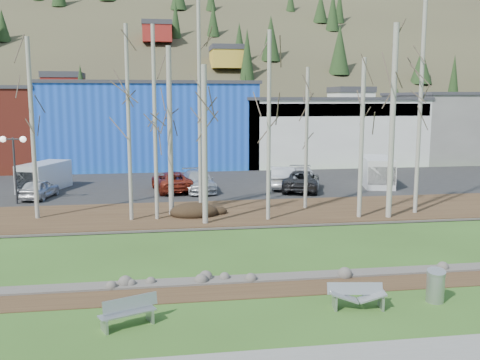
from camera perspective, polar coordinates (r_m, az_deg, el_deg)
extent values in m
plane|color=#2E4D1B|center=(17.88, 9.62, -13.40)|extent=(200.00, 200.00, 0.00)
cube|color=#382616|center=(19.74, 7.67, -11.14)|extent=(80.00, 1.80, 0.03)
cube|color=#382616|center=(31.37, 1.26, -3.47)|extent=(80.00, 7.00, 0.15)
cube|color=black|center=(41.57, -1.27, -0.45)|extent=(80.00, 14.00, 0.14)
cube|color=#1540AB|center=(54.76, -9.50, 5.78)|extent=(20.00, 12.00, 8.00)
cube|color=#333338|center=(54.71, -9.61, 10.12)|extent=(20.40, 12.24, 0.30)
cube|color=beige|center=(57.48, 8.84, 5.18)|extent=(18.00, 12.00, 6.50)
cube|color=#333338|center=(57.38, 8.92, 8.57)|extent=(18.36, 12.24, 0.30)
cube|color=navy|center=(51.80, 10.89, 7.35)|extent=(17.64, 0.20, 1.20)
cube|color=slate|center=(64.14, 22.66, 5.20)|extent=(14.00, 12.00, 7.00)
cube|color=#333338|center=(64.07, 22.85, 8.45)|extent=(14.28, 12.24, 0.30)
cube|color=#A5A8AA|center=(16.46, -14.27, -14.78)|extent=(0.27, 0.50, 0.41)
cube|color=#A5A8AA|center=(16.90, -9.59, -14.00)|extent=(0.27, 0.50, 0.41)
cube|color=#A5A8AA|center=(16.67, -11.62, -12.71)|extent=(1.60, 0.77, 0.38)
cube|color=#A5A8AA|center=(16.58, -11.92, -13.71)|extent=(1.74, 1.10, 0.05)
cube|color=#A5A8AA|center=(17.85, 10.07, -12.70)|extent=(0.16, 0.55, 0.44)
cube|color=#A5A8AA|center=(18.16, 14.82, -12.48)|extent=(0.16, 0.55, 0.44)
cube|color=#A5A8AA|center=(18.04, 12.15, -11.25)|extent=(1.80, 0.47, 0.39)
cube|color=#9B9EA0|center=(17.84, 11.05, -12.13)|extent=(0.93, 0.62, 0.32)
cube|color=#9B9EA0|center=(18.03, 13.91, -12.00)|extent=(0.93, 0.62, 0.32)
cylinder|color=#A5A8AA|center=(19.16, 20.12, -10.69)|extent=(0.72, 0.72, 1.01)
cylinder|color=gold|center=(19.04, 13.12, -11.93)|extent=(0.01, 0.01, 0.11)
cylinder|color=gold|center=(19.10, 13.04, -11.87)|extent=(0.01, 0.01, 0.11)
ellipsoid|color=white|center=(19.04, 13.19, -11.55)|extent=(0.39, 0.22, 0.22)
cube|color=gray|center=(19.02, 13.19, -11.42)|extent=(0.25, 0.13, 0.02)
sphere|color=white|center=(19.08, 13.65, -11.21)|extent=(0.12, 0.12, 0.12)
cone|color=gold|center=(19.11, 13.86, -11.18)|extent=(0.07, 0.04, 0.03)
ellipsoid|color=black|center=(30.29, -4.94, -3.28)|extent=(2.71, 1.92, 0.53)
cylinder|color=#AAA599|center=(31.00, -21.26, 5.05)|extent=(0.23, 0.23, 9.76)
cylinder|color=#AAA599|center=(29.08, -11.79, 5.85)|extent=(0.20, 0.20, 10.36)
cylinder|color=#AAA599|center=(30.19, -7.47, 5.12)|extent=(0.29, 0.29, 9.38)
cylinder|color=#AAA599|center=(29.83, -4.34, 7.50)|extent=(0.20, 0.20, 11.85)
cylinder|color=#AAA599|center=(27.81, -3.79, 3.70)|extent=(0.29, 0.29, 8.25)
cylinder|color=#AAA599|center=(31.98, 7.11, 4.39)|extent=(0.20, 0.20, 8.34)
cylinder|color=#AAA599|center=(28.62, 3.09, 5.67)|extent=(0.21, 0.21, 10.06)
cylinder|color=#AAA599|center=(30.27, 15.94, 5.92)|extent=(0.31, 0.31, 10.49)
cylinder|color=#AAA599|center=(29.96, 12.84, 4.31)|extent=(0.24, 0.24, 8.71)
cylinder|color=#AAA599|center=(31.96, 18.67, 7.43)|extent=(0.23, 0.23, 12.16)
cylinder|color=#AAA599|center=(29.04, -9.06, 5.92)|extent=(0.20, 0.20, 10.36)
cylinder|color=#262628|center=(36.03, -22.88, 0.89)|extent=(0.12, 0.12, 4.16)
cylinder|color=#262628|center=(35.84, -23.06, 4.03)|extent=(1.24, 0.28, 0.08)
sphere|color=white|center=(36.09, -23.97, 4.00)|extent=(0.37, 0.37, 0.37)
sphere|color=white|center=(35.59, -22.14, 4.05)|extent=(0.37, 0.37, 0.37)
imported|color=silver|center=(37.67, -20.65, -0.87)|extent=(2.26, 4.03, 1.29)
imported|color=maroon|center=(38.35, -7.30, -0.13)|extent=(3.08, 5.36, 1.41)
imported|color=#A7ABAF|center=(38.11, -4.47, -0.11)|extent=(2.42, 5.14, 1.45)
imported|color=silver|center=(39.51, 4.55, 0.31)|extent=(2.62, 5.08, 1.59)
imported|color=#29292C|center=(38.54, 6.55, -0.03)|extent=(3.97, 5.77, 1.46)
imported|color=silver|center=(40.24, 6.70, 0.29)|extent=(2.75, 5.09, 1.40)
cube|color=white|center=(41.73, 14.35, 0.89)|extent=(3.16, 5.23, 2.14)
cube|color=black|center=(39.84, 14.78, 0.51)|extent=(2.12, 1.46, 1.32)
cube|color=silver|center=(40.96, -20.13, 0.37)|extent=(3.32, 4.88, 1.97)
cube|color=black|center=(39.47, -21.48, 0.00)|extent=(2.00, 1.50, 1.22)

